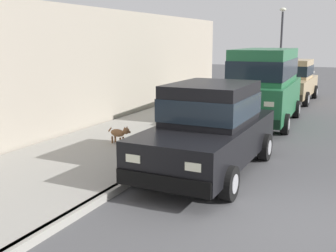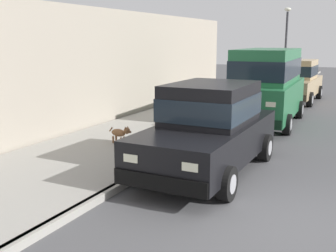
{
  "view_description": "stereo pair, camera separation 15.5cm",
  "coord_description": "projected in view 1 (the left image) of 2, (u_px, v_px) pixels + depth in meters",
  "views": [
    {
      "loc": [
        0.82,
        -6.43,
        2.82
      ],
      "look_at": [
        -3.21,
        2.06,
        0.85
      ],
      "focal_mm": 44.15,
      "sensor_mm": 36.0,
      "label": 1
    },
    {
      "loc": [
        0.95,
        -6.37,
        2.82
      ],
      "look_at": [
        -3.21,
        2.06,
        0.85
      ],
      "focal_mm": 44.15,
      "sensor_mm": 36.0,
      "label": 2
    }
  ],
  "objects": [
    {
      "name": "fire_hydrant",
      "position": [
        212.0,
        112.0,
        13.69
      ],
      "size": [
        0.34,
        0.24,
        0.72
      ],
      "color": "red",
      "rests_on": "sidewalk"
    },
    {
      "name": "ground_plane",
      "position": [
        294.0,
        219.0,
        6.61
      ],
      "size": [
        80.0,
        80.0,
        0.0
      ],
      "primitive_type": "plane",
      "color": "#4C4C4F"
    },
    {
      "name": "curb",
      "position": [
        122.0,
        186.0,
        7.94
      ],
      "size": [
        0.16,
        64.0,
        0.14
      ],
      "primitive_type": "cube",
      "color": "gray",
      "rests_on": "ground"
    },
    {
      "name": "dog_brown",
      "position": [
        120.0,
        133.0,
        10.8
      ],
      "size": [
        0.75,
        0.26,
        0.49
      ],
      "color": "brown",
      "rests_on": "sidewalk"
    },
    {
      "name": "car_tan_sedan",
      "position": [
        292.0,
        80.0,
        19.22
      ],
      "size": [
        2.1,
        4.63,
        1.92
      ],
      "color": "tan",
      "rests_on": "ground"
    },
    {
      "name": "building_facade",
      "position": [
        108.0,
        67.0,
        14.05
      ],
      "size": [
        0.5,
        20.0,
        3.81
      ],
      "primitive_type": "cube",
      "color": "#9E9384",
      "rests_on": "ground"
    },
    {
      "name": "sidewalk",
      "position": [
        49.0,
        173.0,
        8.69
      ],
      "size": [
        3.6,
        64.0,
        0.14
      ],
      "primitive_type": "cube",
      "color": "#99968E",
      "rests_on": "ground"
    },
    {
      "name": "car_black_sedan",
      "position": [
        210.0,
        127.0,
        8.85
      ],
      "size": [
        2.07,
        4.62,
        1.92
      ],
      "color": "black",
      "rests_on": "ground"
    },
    {
      "name": "car_green_van",
      "position": [
        264.0,
        83.0,
        13.96
      ],
      "size": [
        2.26,
        4.97,
        2.52
      ],
      "color": "#23663D",
      "rests_on": "ground"
    },
    {
      "name": "street_lamp",
      "position": [
        281.0,
        38.0,
        23.14
      ],
      "size": [
        0.36,
        0.36,
        4.42
      ],
      "color": "#2D2D33",
      "rests_on": "sidewalk"
    }
  ]
}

